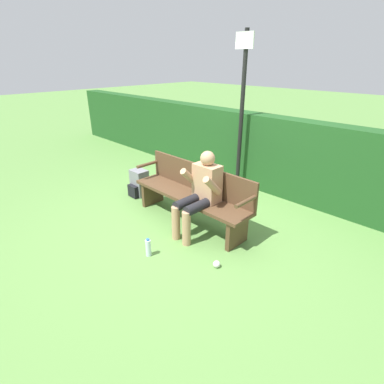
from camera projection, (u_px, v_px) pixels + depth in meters
name	position (u px, v px, depth m)	size (l,w,h in m)	color
ground_plane	(190.00, 221.00, 4.38)	(40.00, 40.00, 0.00)	#5B8942
hedge_back	(263.00, 153.00, 5.30)	(12.00, 0.35, 1.31)	#1E4C1E
park_bench	(193.00, 193.00, 4.24)	(1.94, 0.43, 0.83)	#513823
person_seated	(200.00, 191.00, 3.89)	(0.49, 0.65, 1.12)	tan
backpack	(139.00, 184.00, 5.14)	(0.28, 0.29, 0.45)	slate
water_bottle	(148.00, 248.00, 3.59)	(0.07, 0.07, 0.23)	silver
signpost	(242.00, 107.00, 4.93)	(0.33, 0.09, 2.60)	black
litter_crumple	(217.00, 264.00, 3.41)	(0.08, 0.08, 0.08)	silver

